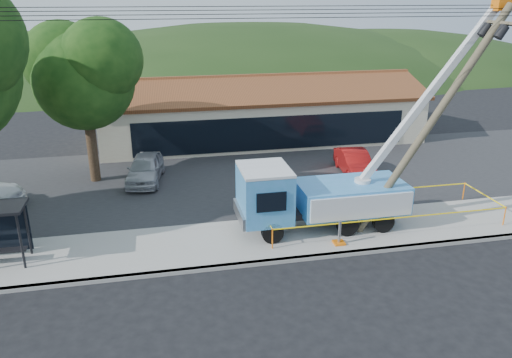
{
  "coord_description": "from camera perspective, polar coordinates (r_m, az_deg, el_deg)",
  "views": [
    {
      "loc": [
        -3.59,
        -14.64,
        9.95
      ],
      "look_at": [
        0.55,
        5.0,
        2.49
      ],
      "focal_mm": 35.0,
      "sensor_mm": 36.0,
      "label": 1
    }
  ],
  "objects": [
    {
      "name": "parking_lot",
      "position": [
        28.64,
        -3.96,
        0.12
      ],
      "size": [
        60.0,
        12.0,
        0.1
      ],
      "primitive_type": "cube",
      "color": "#28282B",
      "rests_on": "ground"
    },
    {
      "name": "ground",
      "position": [
        18.06,
        1.61,
        -13.05
      ],
      "size": [
        120.0,
        120.0,
        0.0
      ],
      "primitive_type": "plane",
      "color": "black",
      "rests_on": "ground"
    },
    {
      "name": "tree_lot",
      "position": [
        28.1,
        -19.17,
        11.65
      ],
      "size": [
        6.3,
        5.6,
        8.94
      ],
      "color": "#332316",
      "rests_on": "ground"
    },
    {
      "name": "strip_mall",
      "position": [
        36.35,
        0.46,
        7.56
      ],
      "size": [
        22.5,
        8.53,
        4.67
      ],
      "color": "beige",
      "rests_on": "ground"
    },
    {
      "name": "car_red",
      "position": [
        29.66,
        11.1,
        0.39
      ],
      "size": [
        1.91,
        4.36,
        1.4
      ],
      "primitive_type": "imported",
      "rotation": [
        0.0,
        0.0,
        -0.1
      ],
      "color": "#A41110",
      "rests_on": "ground"
    },
    {
      "name": "car_silver",
      "position": [
        28.67,
        -12.44,
        -0.41
      ],
      "size": [
        2.4,
        4.61,
        1.5
      ],
      "primitive_type": "imported",
      "rotation": [
        0.0,
        0.0,
        -0.15
      ],
      "color": "#A8AAB0",
      "rests_on": "ground"
    },
    {
      "name": "hill_east",
      "position": [
        77.95,
        14.07,
        12.46
      ],
      "size": [
        72.8,
        52.0,
        26.0
      ],
      "primitive_type": "ellipsoid",
      "color": "#1D3613",
      "rests_on": "ground"
    },
    {
      "name": "curb",
      "position": [
        19.76,
        0.18,
        -9.59
      ],
      "size": [
        60.0,
        0.25,
        0.15
      ],
      "primitive_type": "cube",
      "color": "#AFABA3",
      "rests_on": "ground"
    },
    {
      "name": "caution_tape",
      "position": [
        23.4,
        13.87,
        -3.17
      ],
      "size": [
        10.79,
        3.16,
        0.91
      ],
      "color": "orange",
      "rests_on": "ground"
    },
    {
      "name": "hill_center",
      "position": [
        71.65,
        -0.87,
        12.4
      ],
      "size": [
        89.6,
        64.0,
        32.0
      ],
      "primitive_type": "ellipsoid",
      "color": "#1D3613",
      "rests_on": "ground"
    },
    {
      "name": "utility_truck",
      "position": [
        22.01,
        7.18,
        -1.57
      ],
      "size": [
        11.33,
        3.99,
        9.67
      ],
      "color": "black",
      "rests_on": "ground"
    },
    {
      "name": "leaning_pole",
      "position": [
        22.33,
        20.13,
        7.19
      ],
      "size": [
        6.04,
        1.86,
        9.58
      ],
      "color": "brown",
      "rests_on": "ground"
    },
    {
      "name": "hill_west",
      "position": [
        71.27,
        -21.4,
        10.99
      ],
      "size": [
        78.4,
        56.0,
        28.0
      ],
      "primitive_type": "ellipsoid",
      "color": "#1D3613",
      "rests_on": "ground"
    },
    {
      "name": "sidewalk",
      "position": [
        21.4,
        -0.89,
        -7.1
      ],
      "size": [
        60.0,
        4.0,
        0.15
      ],
      "primitive_type": "cube",
      "color": "#AFABA3",
      "rests_on": "ground"
    }
  ]
}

